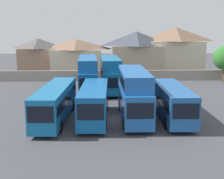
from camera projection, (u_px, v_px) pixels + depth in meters
name	position (u px, v px, depth m)	size (l,w,h in m)	color
ground	(109.00, 86.00, 48.27)	(140.00, 140.00, 0.00)	#424247
depot_boundary_wall	(108.00, 76.00, 53.65)	(56.00, 0.50, 1.80)	gray
bus_1	(56.00, 101.00, 30.01)	(3.01, 12.13, 3.34)	#14659B
bus_2	(94.00, 101.00, 29.92)	(2.86, 10.55, 3.37)	#0F5598
bus_3	(134.00, 92.00, 30.20)	(2.67, 10.42, 4.89)	#1D59A5
bus_4	(172.00, 101.00, 30.29)	(2.70, 10.39, 3.29)	#1D569B
bus_5	(88.00, 72.00, 43.84)	(3.04, 11.59, 4.93)	#175BA4
bus_6	(110.00, 73.00, 43.93)	(2.92, 10.69, 4.88)	#0F6097
bus_7	(134.00, 79.00, 43.79)	(2.81, 10.20, 3.32)	#145BA3
house_terrace_left	(39.00, 56.00, 61.26)	(7.52, 6.79, 7.14)	#9E7A60
house_terrace_centre	(77.00, 57.00, 60.65)	(10.17, 6.83, 7.02)	beige
house_terrace_right	(136.00, 53.00, 60.67)	(10.26, 6.66, 8.49)	tan
house_terrace_far_right	(175.00, 50.00, 61.56)	(11.03, 6.55, 9.31)	beige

